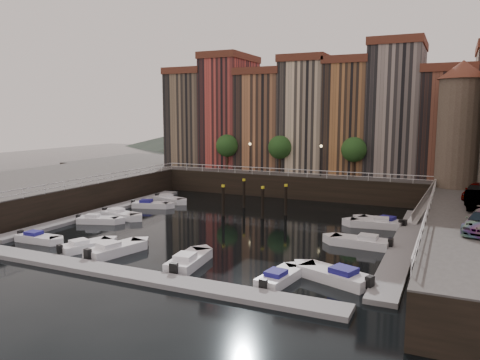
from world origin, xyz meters
The scene contains 29 objects.
ground centered at (0.00, 0.00, 0.00)m, with size 200.00×200.00×0.00m, color black.
quay_far centered at (0.00, 26.00, 1.50)m, with size 80.00×20.00×3.00m, color black.
quay_left centered at (-28.00, -2.00, 1.50)m, with size 20.00×36.00×3.00m, color black.
dock_left centered at (-16.20, -1.00, 0.17)m, with size 2.00×28.00×0.35m, color gray.
dock_right centered at (16.20, -1.00, 0.17)m, with size 2.00×28.00×0.35m, color gray.
dock_near centered at (0.00, -17.00, 0.17)m, with size 30.00×2.00×0.35m, color gray.
mountains centered at (1.72, 110.00, 7.92)m, with size 145.00×100.00×18.00m.
far_terrace centered at (3.31, 23.50, 10.95)m, with size 48.70×10.30×17.50m.
corner_tower centered at (20.00, 14.50, 10.19)m, with size 5.20×5.20×13.80m.
promenade_trees centered at (-1.33, 18.20, 6.58)m, with size 21.20×3.20×5.20m.
street_lamps centered at (-1.00, 17.20, 5.90)m, with size 10.36×0.36×4.18m.
railings centered at (0.00, 4.88, 3.79)m, with size 36.08×34.04×0.52m.
gangway centered at (17.10, 10.00, 1.92)m, with size 2.78×8.32×3.73m.
mooring_pilings centered at (-0.35, 5.26, 1.65)m, with size 6.41×5.58×3.78m.
boat_left_0 centered at (-13.04, -13.13, 0.33)m, with size 4.32×1.71×0.98m.
boat_left_1 centered at (-13.27, -5.37, 0.33)m, with size 4.42×2.81×0.99m.
boat_left_2 centered at (-12.65, -2.58, 0.37)m, with size 4.91×2.30×1.10m.
boat_left_3 centered at (-13.08, 3.52, 0.35)m, with size 4.60×2.78×1.03m.
boat_left_4 centered at (-12.90, 7.35, 0.36)m, with size 4.78×2.69×1.07m.
boat_right_0 centered at (12.96, -12.02, 0.41)m, with size 5.36×3.52×1.21m.
boat_right_2 centered at (12.97, -2.82, 0.39)m, with size 5.10×2.10×1.16m.
boat_right_3 centered at (13.00, 4.67, 0.38)m, with size 4.97×2.29×1.12m.
boat_right_4 centered at (13.49, 5.69, 0.37)m, with size 4.87×2.82×1.09m.
boat_near_0 centered at (-7.56, -13.31, 0.34)m, with size 3.01×4.52×1.02m.
boat_near_1 centered at (-4.53, -13.26, 0.40)m, with size 3.01×5.29×1.18m.
boat_near_2 centered at (2.33, -13.34, 0.39)m, with size 2.36×5.18×1.17m.
boat_near_3 centered at (9.54, -13.70, 0.35)m, with size 2.25×4.57×1.03m.
car_a centered at (21.82, 6.96, 3.80)m, with size 1.88×4.67×1.59m, color gray.
car_b centered at (21.54, 1.86, 3.76)m, with size 1.60×4.60×1.52m, color gray.
Camera 1 is at (19.59, -41.84, 11.08)m, focal length 35.00 mm.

